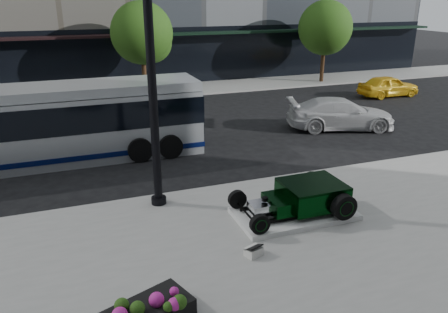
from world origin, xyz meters
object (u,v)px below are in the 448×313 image
object	(u,v)px
hot_rod	(305,196)
white_sedan	(341,114)
yellow_taxi	(388,86)
lamppost	(152,79)
transit_bus	(43,125)

from	to	relation	value
hot_rod	white_sedan	world-z (taller)	white_sedan
yellow_taxi	lamppost	bearing A→B (deg)	121.37
hot_rod	lamppost	xyz separation A→B (m)	(-3.81, 2.16, 3.23)
transit_bus	white_sedan	xyz separation A→B (m)	(13.26, -0.13, -0.75)
transit_bus	white_sedan	size ratio (longest dim) A/B	2.39
transit_bus	yellow_taxi	size ratio (longest dim) A/B	3.10
white_sedan	hot_rod	bearing A→B (deg)	157.55
transit_bus	white_sedan	distance (m)	13.28
hot_rod	lamppost	distance (m)	5.44
white_sedan	yellow_taxi	distance (m)	8.64
hot_rod	yellow_taxi	bearing A→B (deg)	43.19
hot_rod	white_sedan	bearing A→B (deg)	49.82
yellow_taxi	white_sedan	bearing A→B (deg)	126.08
transit_bus	yellow_taxi	world-z (taller)	transit_bus
hot_rod	yellow_taxi	xyz separation A→B (m)	(13.24, 12.43, -0.03)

